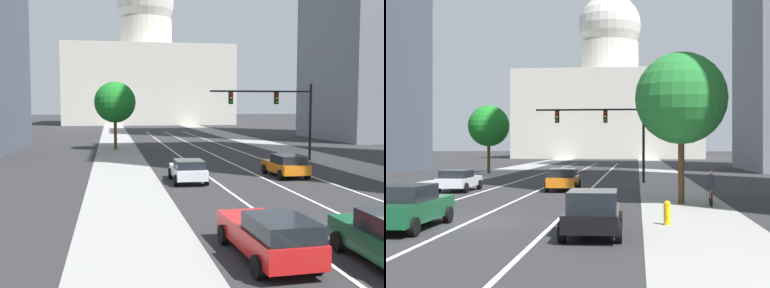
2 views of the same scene
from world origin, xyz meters
The scene contains 16 objects.
ground_plane centered at (0.00, 40.00, 0.00)m, with size 400.00×400.00×0.00m, color #2B2B2D.
sidewalk_left centered at (-8.71, 35.00, 0.01)m, with size 4.26×130.00×0.01m, color gray.
sidewalk_right centered at (8.71, 35.00, 0.01)m, with size 4.26×130.00×0.01m, color gray.
lane_stripe_left centered at (-3.29, 25.00, 0.01)m, with size 0.16×90.00×0.01m, color white.
lane_stripe_center centered at (0.00, 25.00, 0.01)m, with size 0.16×90.00×0.01m, color white.
lane_stripe_right centered at (3.29, 25.00, 0.01)m, with size 0.16×90.00×0.01m, color white.
capitol_building centered at (0.00, 110.92, 12.66)m, with size 40.72×29.51×39.21m.
car_black centered at (4.94, -2.47, 0.76)m, with size 2.01×4.19×1.47m.
car_orange centered at (1.65, 15.16, 0.76)m, with size 2.06×4.23×1.45m.
car_green centered at (-1.65, -1.81, 0.81)m, with size 2.02×4.75×1.58m.
car_white centered at (-4.94, 14.06, 0.73)m, with size 2.04×4.29×1.38m.
traffic_signal_mast centered at (4.10, 23.36, 4.54)m, with size 8.61×0.39×6.38m.
fire_hydrant centered at (7.50, 0.16, 0.46)m, with size 0.26×0.35×0.91m.
cyclist centered at (9.93, 6.81, 0.85)m, with size 0.37×1.70×1.72m.
street_tree_mid_right centered at (8.60, 7.88, 5.31)m, with size 4.65×4.65×7.65m.
street_tree_mid_left centered at (-8.96, 36.39, 4.93)m, with size 4.29×4.29×7.09m.
Camera 2 is at (6.39, -20.89, 2.97)m, focal length 52.78 mm.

